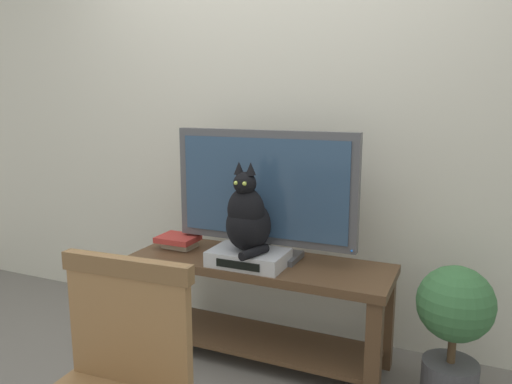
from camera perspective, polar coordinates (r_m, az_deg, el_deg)
The scene contains 7 objects.
back_wall at distance 2.91m, azimuth 3.03°, elevation 11.08°, with size 7.00×0.12×2.80m, color beige.
tv_stand at distance 2.66m, azimuth 0.45°, elevation -11.59°, with size 1.37×0.45×0.55m.
tv at distance 2.55m, azimuth 0.96°, elevation 0.01°, with size 0.99×0.20×0.68m.
media_box at distance 2.51m, azimuth -0.88°, elevation -7.63°, with size 0.39×0.26×0.08m.
cat at distance 2.44m, azimuth -0.99°, elevation -3.04°, with size 0.23×0.29×0.46m.
book_stack at distance 2.83m, azimuth -8.97°, elevation -5.63°, with size 0.21×0.18×0.07m.
potted_plant at distance 2.44m, azimuth 22.02°, elevation -14.10°, with size 0.34×0.34×0.66m.
Camera 1 is at (1.04, -1.72, 1.39)m, focal length 34.38 mm.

